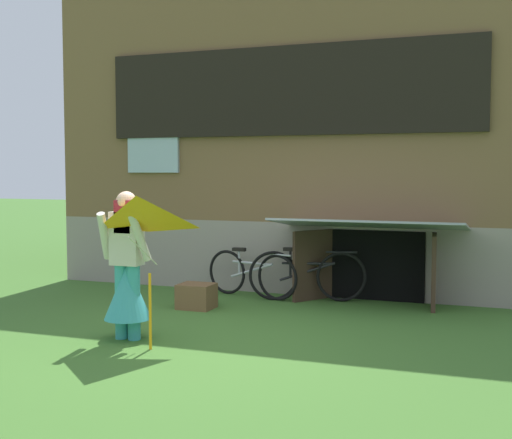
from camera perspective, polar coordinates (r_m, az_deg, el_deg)
name	(u,v)px	position (r m, az deg, el deg)	size (l,w,h in m)	color
ground_plane	(202,340)	(7.61, -4.57, -10.07)	(60.00, 60.00, 0.00)	#3D6B28
log_house	(331,126)	(12.83, 6.31, 7.84)	(7.86, 6.58, 5.41)	gray
person	(127,277)	(7.64, -10.77, -4.79)	(0.61, 0.52, 1.64)	teal
kite	(137,233)	(6.89, -9.97, -1.13)	(0.96, 1.01, 1.47)	orange
bicycle_black	(307,275)	(9.77, 4.30, -4.68)	(1.64, 0.47, 0.77)	black
bicycle_silver	(251,274)	(10.03, -0.39, -4.56)	(1.54, 0.44, 0.72)	black
wooden_crate	(196,296)	(9.28, -5.02, -6.42)	(0.46, 0.39, 0.34)	brown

